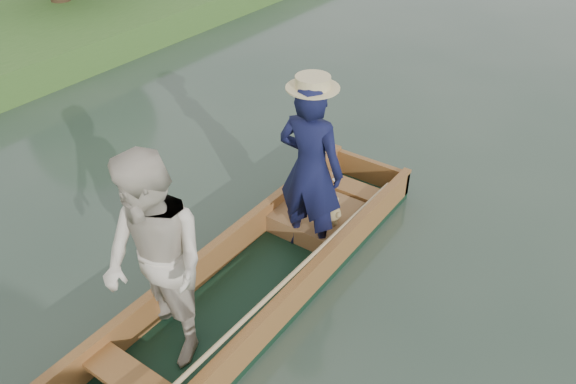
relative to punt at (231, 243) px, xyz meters
The scene contains 2 objects.
ground 0.86m from the punt, 75.08° to the left, with size 120.00×120.00×0.00m, color #283D30.
punt is the anchor object (origin of this frame).
Camera 1 is at (2.71, -3.25, 4.20)m, focal length 35.00 mm.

